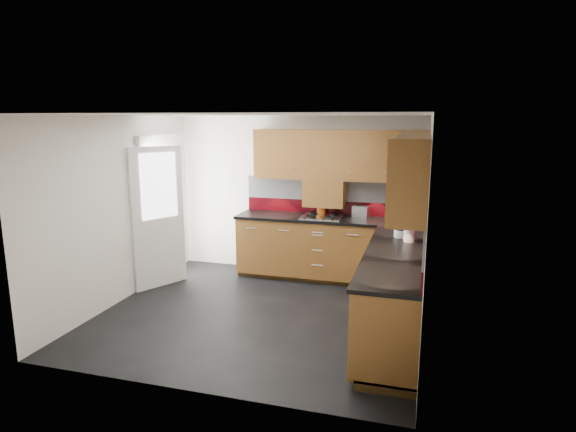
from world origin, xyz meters
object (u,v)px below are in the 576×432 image
(gas_hob, at_px, (322,217))
(food_processor, at_px, (401,227))
(utensil_pot, at_px, (321,209))
(toaster, at_px, (361,212))

(gas_hob, xyz_separation_m, food_processor, (1.17, -0.88, 0.11))
(gas_hob, height_order, utensil_pot, utensil_pot)
(food_processor, bearing_deg, utensil_pot, 139.18)
(gas_hob, xyz_separation_m, utensil_pot, (-0.05, 0.17, 0.09))
(toaster, bearing_deg, utensil_pot, -179.59)
(toaster, distance_m, food_processor, 1.23)
(utensil_pot, bearing_deg, gas_hob, -74.20)
(gas_hob, distance_m, utensil_pot, 0.20)
(utensil_pot, relative_size, toaster, 1.68)
(gas_hob, height_order, toaster, toaster)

